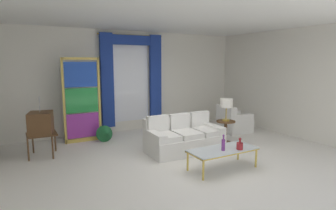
# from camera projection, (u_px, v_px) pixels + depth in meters

# --- Properties ---
(ground_plane) EXTENTS (16.00, 16.00, 0.00)m
(ground_plane) POSITION_uv_depth(u_px,v_px,m) (185.00, 158.00, 6.08)
(ground_plane) COLOR white
(wall_rear) EXTENTS (8.00, 0.12, 3.00)m
(wall_rear) POSITION_uv_depth(u_px,v_px,m) (132.00, 81.00, 8.50)
(wall_rear) COLOR white
(wall_rear) RESTS_ON ground
(wall_right) EXTENTS (0.12, 7.00, 3.00)m
(wall_right) POSITION_uv_depth(u_px,v_px,m) (280.00, 82.00, 8.12)
(wall_right) COLOR white
(wall_right) RESTS_ON ground
(ceiling_slab) EXTENTS (8.00, 7.60, 0.04)m
(ceiling_slab) POSITION_uv_depth(u_px,v_px,m) (167.00, 20.00, 6.32)
(ceiling_slab) COLOR white
(curtained_window) EXTENTS (2.00, 0.17, 2.70)m
(curtained_window) POSITION_uv_depth(u_px,v_px,m) (132.00, 74.00, 8.30)
(curtained_window) COLOR white
(curtained_window) RESTS_ON ground
(couch_white_long) EXTENTS (1.78, 0.95, 0.86)m
(couch_white_long) POSITION_uv_depth(u_px,v_px,m) (183.00, 138.00, 6.59)
(couch_white_long) COLOR white
(couch_white_long) RESTS_ON ground
(coffee_table) EXTENTS (1.37, 0.59, 0.41)m
(coffee_table) POSITION_uv_depth(u_px,v_px,m) (223.00, 151.00, 5.41)
(coffee_table) COLOR silver
(coffee_table) RESTS_ON ground
(bottle_blue_decanter) EXTENTS (0.12, 0.12, 0.23)m
(bottle_blue_decanter) POSITION_uv_depth(u_px,v_px,m) (240.00, 145.00, 5.36)
(bottle_blue_decanter) COLOR maroon
(bottle_blue_decanter) RESTS_ON coffee_table
(bottle_crystal_tall) EXTENTS (0.07, 0.07, 0.31)m
(bottle_crystal_tall) POSITION_uv_depth(u_px,v_px,m) (223.00, 144.00, 5.28)
(bottle_crystal_tall) COLOR #753384
(bottle_crystal_tall) RESTS_ON coffee_table
(vintage_tv) EXTENTS (0.62, 0.69, 1.35)m
(vintage_tv) POSITION_uv_depth(u_px,v_px,m) (41.00, 124.00, 6.12)
(vintage_tv) COLOR brown
(vintage_tv) RESTS_ON ground
(armchair_white) EXTENTS (0.92, 0.91, 0.80)m
(armchair_white) POSITION_uv_depth(u_px,v_px,m) (233.00, 122.00, 8.38)
(armchair_white) COLOR white
(armchair_white) RESTS_ON ground
(stained_glass_divider) EXTENTS (0.95, 0.05, 2.20)m
(stained_glass_divider) POSITION_uv_depth(u_px,v_px,m) (82.00, 102.00, 7.20)
(stained_glass_divider) COLOR gold
(stained_glass_divider) RESTS_ON ground
(peacock_figurine) EXTENTS (0.44, 0.60, 0.50)m
(peacock_figurine) POSITION_uv_depth(u_px,v_px,m) (106.00, 134.00, 7.26)
(peacock_figurine) COLOR beige
(peacock_figurine) RESTS_ON ground
(round_side_table) EXTENTS (0.48, 0.48, 0.59)m
(round_side_table) POSITION_uv_depth(u_px,v_px,m) (226.00, 130.00, 7.14)
(round_side_table) COLOR brown
(round_side_table) RESTS_ON ground
(table_lamp_brass) EXTENTS (0.32, 0.32, 0.57)m
(table_lamp_brass) POSITION_uv_depth(u_px,v_px,m) (226.00, 104.00, 7.04)
(table_lamp_brass) COLOR #B29338
(table_lamp_brass) RESTS_ON round_side_table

